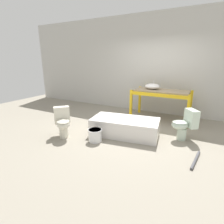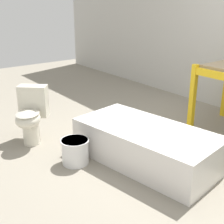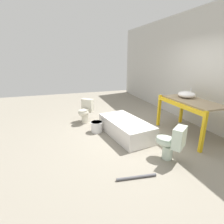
# 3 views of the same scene
# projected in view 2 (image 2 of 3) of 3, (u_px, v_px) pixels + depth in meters

# --- Properties ---
(ground_plane) EXTENTS (12.00, 12.00, 0.00)m
(ground_plane) POSITION_uv_depth(u_px,v_px,m) (180.00, 155.00, 3.64)
(ground_plane) COLOR gray
(bathtub_main) EXTENTS (1.68, 1.01, 0.41)m
(bathtub_main) POSITION_uv_depth(u_px,v_px,m) (146.00, 142.00, 3.42)
(bathtub_main) COLOR white
(bathtub_main) RESTS_ON ground_plane
(toilet_near) EXTENTS (0.61, 0.59, 0.70)m
(toilet_near) POSITION_uv_depth(u_px,v_px,m) (31.00, 114.00, 3.85)
(toilet_near) COLOR silver
(toilet_near) RESTS_ON ground_plane
(bucket_white) EXTENTS (0.31, 0.31, 0.28)m
(bucket_white) POSITION_uv_depth(u_px,v_px,m) (75.00, 151.00, 3.42)
(bucket_white) COLOR white
(bucket_white) RESTS_ON ground_plane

